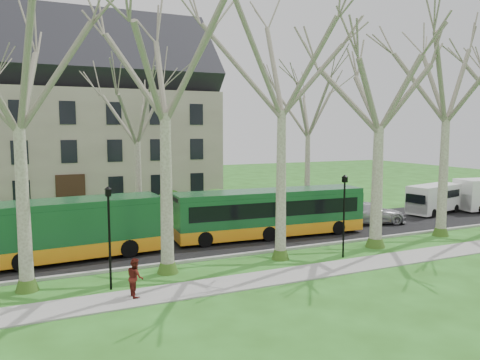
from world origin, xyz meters
name	(u,v)px	position (x,y,z in m)	size (l,w,h in m)	color
ground	(232,266)	(0.00, 0.00, 0.00)	(120.00, 120.00, 0.00)	#2A5C1A
sidewalk	(254,280)	(0.00, -2.50, 0.03)	(70.00, 2.00, 0.06)	gray
road	(195,241)	(0.00, 5.50, 0.03)	(80.00, 8.00, 0.06)	black
curb	(220,257)	(0.00, 1.50, 0.07)	(80.00, 0.25, 0.14)	#A5A39E
building	(62,114)	(-6.00, 24.00, 8.07)	(26.50, 12.20, 16.00)	gray
tree_row_verge	(229,124)	(0.00, 0.30, 7.00)	(49.00, 7.00, 14.00)	gray
tree_row_far	(149,140)	(-1.33, 11.00, 6.00)	(33.00, 7.00, 12.00)	gray
lamp_row	(240,218)	(0.00, -1.00, 2.57)	(36.22, 0.22, 4.30)	black
hedges	(95,209)	(-4.67, 14.00, 1.00)	(30.60, 8.60, 2.00)	#1E651D
bus_lead	(33,232)	(-8.87, 4.37, 1.65)	(12.75, 2.66, 3.19)	#165027
bus_follow	(270,212)	(4.67, 4.70, 1.57)	(12.07, 2.51, 3.02)	#165027
sedan	(369,213)	(13.02, 5.35, 0.81)	(2.11, 5.18, 1.50)	#BBBBC0
van_a	(435,199)	(20.31, 6.27, 1.21)	(5.25, 1.91, 2.29)	white
pedestrian_b	(135,277)	(-5.25, -2.37, 0.84)	(0.76, 0.59, 1.57)	#581914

